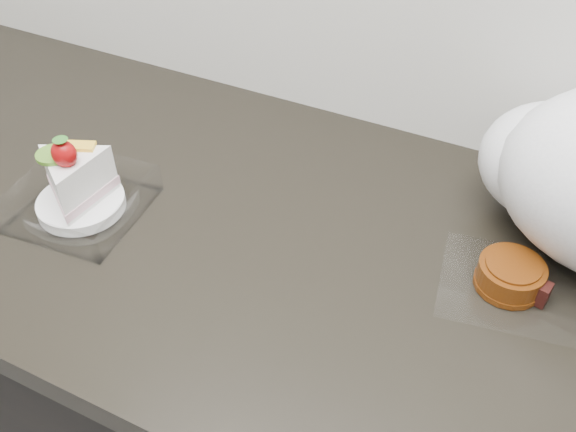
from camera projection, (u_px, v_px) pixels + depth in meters
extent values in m
cube|color=black|center=(308.00, 430.00, 1.16)|extent=(2.00, 0.60, 0.86)
cube|color=black|center=(316.00, 257.00, 0.86)|extent=(2.04, 0.64, 0.04)
cube|color=white|center=(83.00, 209.00, 0.90)|extent=(0.18, 0.18, 0.00)
cylinder|color=white|center=(81.00, 204.00, 0.90)|extent=(0.12, 0.12, 0.02)
ellipsoid|color=#AC0B0B|center=(64.00, 154.00, 0.82)|extent=(0.04, 0.03, 0.04)
cone|color=#2D7223|center=(61.00, 142.00, 0.81)|extent=(0.02, 0.02, 0.01)
cylinder|color=#5C952B|center=(53.00, 155.00, 0.84)|extent=(0.04, 0.04, 0.01)
cube|color=yellow|center=(74.00, 146.00, 0.86)|extent=(0.06, 0.04, 0.01)
cube|color=white|center=(507.00, 285.00, 0.80)|extent=(0.19, 0.18, 0.00)
cylinder|color=#602A0B|center=(510.00, 275.00, 0.79)|extent=(0.10, 0.10, 0.03)
cylinder|color=#602A0B|center=(508.00, 283.00, 0.80)|extent=(0.11, 0.11, 0.01)
cylinder|color=#602A0B|center=(514.00, 265.00, 0.77)|extent=(0.08, 0.08, 0.00)
cube|color=black|center=(539.00, 293.00, 0.77)|extent=(0.03, 0.02, 0.03)
ellipsoid|color=white|center=(551.00, 163.00, 0.83)|extent=(0.22, 0.20, 0.15)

